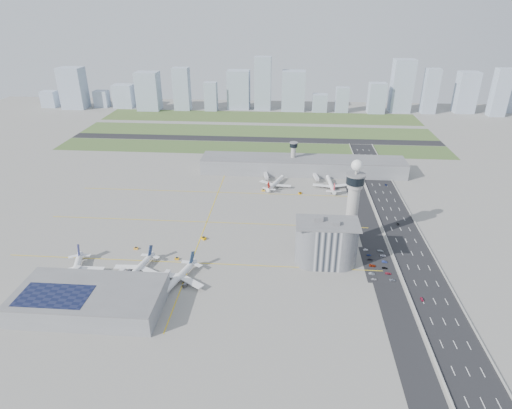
# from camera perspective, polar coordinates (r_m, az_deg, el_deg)

# --- Properties ---
(ground) EXTENTS (1000.00, 1000.00, 0.00)m
(ground) POSITION_cam_1_polar(r_m,az_deg,el_deg) (319.78, -0.48, -5.13)
(ground) COLOR gray
(grass_strip_0) EXTENTS (480.00, 50.00, 0.08)m
(grass_strip_0) POSITION_cam_1_polar(r_m,az_deg,el_deg) (526.74, -0.59, 7.53)
(grass_strip_0) COLOR #45612E
(grass_strip_0) RESTS_ON ground
(grass_strip_1) EXTENTS (480.00, 60.00, 0.08)m
(grass_strip_1) POSITION_cam_1_polar(r_m,az_deg,el_deg) (598.26, 0.03, 9.75)
(grass_strip_1) COLOR #405E2C
(grass_strip_1) RESTS_ON ground
(grass_strip_2) EXTENTS (480.00, 70.00, 0.08)m
(grass_strip_2) POSITION_cam_1_polar(r_m,az_deg,el_deg) (675.37, 0.56, 11.60)
(grass_strip_2) COLOR #445A2A
(grass_strip_2) RESTS_ON ground
(runway) EXTENTS (480.00, 22.00, 0.10)m
(runway) POSITION_cam_1_polar(r_m,az_deg,el_deg) (561.90, -0.27, 8.70)
(runway) COLOR black
(runway) RESTS_ON ground
(highway) EXTENTS (28.00, 500.00, 0.10)m
(highway) POSITION_cam_1_polar(r_m,az_deg,el_deg) (331.69, 19.83, -5.60)
(highway) COLOR black
(highway) RESTS_ON ground
(barrier_left) EXTENTS (0.60, 500.00, 1.20)m
(barrier_left) POSITION_cam_1_polar(r_m,az_deg,el_deg) (327.83, 17.48, -5.50)
(barrier_left) COLOR #9E9E99
(barrier_left) RESTS_ON ground
(barrier_right) EXTENTS (0.60, 500.00, 1.20)m
(barrier_right) POSITION_cam_1_polar(r_m,az_deg,el_deg) (335.54, 22.15, -5.53)
(barrier_right) COLOR #9E9E99
(barrier_right) RESTS_ON ground
(landside_road) EXTENTS (18.00, 260.00, 0.08)m
(landside_road) POSITION_cam_1_polar(r_m,az_deg,el_deg) (317.33, 15.88, -6.49)
(landside_road) COLOR black
(landside_road) RESTS_ON ground
(parking_lot) EXTENTS (20.00, 44.00, 0.10)m
(parking_lot) POSITION_cam_1_polar(r_m,az_deg,el_deg) (307.00, 15.91, -7.66)
(parking_lot) COLOR black
(parking_lot) RESTS_ON ground
(taxiway_line_h_0) EXTENTS (260.00, 0.60, 0.01)m
(taxiway_line_h_0) POSITION_cam_1_polar(r_m,az_deg,el_deg) (300.36, -8.67, -7.69)
(taxiway_line_h_0) COLOR yellow
(taxiway_line_h_0) RESTS_ON ground
(taxiway_line_h_1) EXTENTS (260.00, 0.60, 0.01)m
(taxiway_line_h_1) POSITION_cam_1_polar(r_m,az_deg,el_deg) (350.83, -6.60, -2.35)
(taxiway_line_h_1) COLOR yellow
(taxiway_line_h_1) RESTS_ON ground
(taxiway_line_h_2) EXTENTS (260.00, 0.60, 0.01)m
(taxiway_line_h_2) POSITION_cam_1_polar(r_m,az_deg,el_deg) (403.91, -5.07, 1.63)
(taxiway_line_h_2) COLOR yellow
(taxiway_line_h_2) RESTS_ON ground
(taxiway_line_v) EXTENTS (0.60, 260.00, 0.01)m
(taxiway_line_v) POSITION_cam_1_polar(r_m,az_deg,el_deg) (350.83, -6.60, -2.35)
(taxiway_line_v) COLOR yellow
(taxiway_line_v) RESTS_ON ground
(control_tower) EXTENTS (14.00, 14.00, 64.50)m
(control_tower) POSITION_cam_1_polar(r_m,az_deg,el_deg) (313.45, 12.85, 0.74)
(control_tower) COLOR #ADAAA5
(control_tower) RESTS_ON ground
(secondary_tower) EXTENTS (8.60, 8.60, 31.90)m
(secondary_tower) POSITION_cam_1_polar(r_m,az_deg,el_deg) (447.89, 4.99, 6.66)
(secondary_tower) COLOR #ADAAA5
(secondary_tower) RESTS_ON ground
(admin_building) EXTENTS (42.00, 24.00, 33.50)m
(admin_building) POSITION_cam_1_polar(r_m,az_deg,el_deg) (293.54, 9.35, -5.08)
(admin_building) COLOR #B2B2B7
(admin_building) RESTS_ON ground
(terminal_pier) EXTENTS (210.00, 32.00, 15.80)m
(terminal_pier) POSITION_cam_1_polar(r_m,az_deg,el_deg) (449.90, 6.22, 5.22)
(terminal_pier) COLOR gray
(terminal_pier) RESTS_ON ground
(near_terminal) EXTENTS (84.00, 42.00, 13.00)m
(near_terminal) POSITION_cam_1_polar(r_m,az_deg,el_deg) (271.90, -21.31, -11.72)
(near_terminal) COLOR gray
(near_terminal) RESTS_ON ground
(airplane_near_a) EXTENTS (47.38, 51.76, 12.08)m
(airplane_near_a) POSITION_cam_1_polar(r_m,az_deg,el_deg) (305.00, -23.03, -7.77)
(airplane_near_a) COLOR white
(airplane_near_a) RESTS_ON ground
(airplane_near_b) EXTENTS (42.78, 47.27, 11.31)m
(airplane_near_b) POSITION_cam_1_polar(r_m,az_deg,el_deg) (293.56, -15.63, -7.99)
(airplane_near_b) COLOR white
(airplane_near_b) RESTS_ON ground
(airplane_near_c) EXTENTS (49.53, 53.71, 12.35)m
(airplane_near_c) POSITION_cam_1_polar(r_m,az_deg,el_deg) (278.30, -10.55, -9.30)
(airplane_near_c) COLOR white
(airplane_near_c) RESTS_ON ground
(airplane_far_a) EXTENTS (44.05, 47.48, 10.79)m
(airplane_far_a) POSITION_cam_1_polar(r_m,az_deg,el_deg) (414.72, 2.62, 3.17)
(airplane_far_a) COLOR white
(airplane_far_a) RESTS_ON ground
(airplane_far_b) EXTENTS (38.03, 43.73, 11.53)m
(airplane_far_b) POSITION_cam_1_polar(r_m,az_deg,el_deg) (417.22, 9.95, 3.00)
(airplane_far_b) COLOR white
(airplane_far_b) RESTS_ON ground
(jet_bridge_near_0) EXTENTS (5.39, 14.31, 5.70)m
(jet_bridge_near_0) POSITION_cam_1_polar(r_m,az_deg,el_deg) (299.61, -23.95, -9.33)
(jet_bridge_near_0) COLOR silver
(jet_bridge_near_0) RESTS_ON ground
(jet_bridge_near_1) EXTENTS (5.39, 14.31, 5.70)m
(jet_bridge_near_1) POSITION_cam_1_polar(r_m,az_deg,el_deg) (287.17, -18.57, -9.94)
(jet_bridge_near_1) COLOR silver
(jet_bridge_near_1) RESTS_ON ground
(jet_bridge_near_2) EXTENTS (5.39, 14.31, 5.70)m
(jet_bridge_near_2) POSITION_cam_1_polar(r_m,az_deg,el_deg) (277.42, -12.75, -10.50)
(jet_bridge_near_2) COLOR silver
(jet_bridge_near_2) RESTS_ON ground
(jet_bridge_far_0) EXTENTS (5.39, 14.31, 5.70)m
(jet_bridge_far_0) POSITION_cam_1_polar(r_m,az_deg,el_deg) (437.00, 1.24, 4.04)
(jet_bridge_far_0) COLOR silver
(jet_bridge_far_0) RESTS_ON ground
(jet_bridge_far_1) EXTENTS (5.39, 14.31, 5.70)m
(jet_bridge_far_1) POSITION_cam_1_polar(r_m,az_deg,el_deg) (437.38, 7.81, 3.82)
(jet_bridge_far_1) COLOR silver
(jet_bridge_far_1) RESTS_ON ground
(tug_0) EXTENTS (3.64, 3.56, 1.76)m
(tug_0) POSITION_cam_1_polar(r_m,az_deg,el_deg) (313.81, -22.84, -7.87)
(tug_0) COLOR yellow
(tug_0) RESTS_ON ground
(tug_1) EXTENTS (2.98, 2.06, 1.73)m
(tug_1) POSITION_cam_1_polar(r_m,az_deg,el_deg) (323.57, -15.72, -5.63)
(tug_1) COLOR orange
(tug_1) RESTS_ON ground
(tug_2) EXTENTS (2.98, 2.10, 1.70)m
(tug_2) POSITION_cam_1_polar(r_m,az_deg,el_deg) (305.06, -10.50, -7.09)
(tug_2) COLOR orange
(tug_2) RESTS_ON ground
(tug_3) EXTENTS (4.44, 4.28, 2.13)m
(tug_3) POSITION_cam_1_polar(r_m,az_deg,el_deg) (326.19, -6.99, -4.46)
(tug_3) COLOR #E39D00
(tug_3) RESTS_ON ground
(tug_4) EXTENTS (3.52, 2.65, 1.89)m
(tug_4) POSITION_cam_1_polar(r_m,az_deg,el_deg) (404.68, 0.98, 1.93)
(tug_4) COLOR yellow
(tug_4) RESTS_ON ground
(tug_5) EXTENTS (3.82, 3.69, 1.84)m
(tug_5) POSITION_cam_1_polar(r_m,az_deg,el_deg) (401.01, 5.89, 1.55)
(tug_5) COLOR orange
(tug_5) RESTS_ON ground
(car_lot_0) EXTENTS (3.92, 2.00, 1.28)m
(car_lot_0) POSITION_cam_1_polar(r_m,az_deg,el_deg) (290.36, 15.45, -9.57)
(car_lot_0) COLOR #B9B9C0
(car_lot_0) RESTS_ON ground
(car_lot_1) EXTENTS (3.96, 1.50, 1.29)m
(car_lot_1) POSITION_cam_1_polar(r_m,az_deg,el_deg) (295.23, 15.17, -8.88)
(car_lot_1) COLOR gray
(car_lot_1) RESTS_ON ground
(car_lot_2) EXTENTS (4.79, 2.66, 1.27)m
(car_lot_2) POSITION_cam_1_polar(r_m,az_deg,el_deg) (303.56, 15.25, -7.85)
(car_lot_2) COLOR #982409
(car_lot_2) RESTS_ON ground
(car_lot_3) EXTENTS (3.91, 1.74, 1.11)m
(car_lot_3) POSITION_cam_1_polar(r_m,az_deg,el_deg) (310.11, 14.96, -7.06)
(car_lot_3) COLOR black
(car_lot_3) RESTS_ON ground
(car_lot_4) EXTENTS (3.39, 1.63, 1.12)m
(car_lot_4) POSITION_cam_1_polar(r_m,az_deg,el_deg) (314.72, 14.82, -6.52)
(car_lot_4) COLOR navy
(car_lot_4) RESTS_ON ground
(car_lot_5) EXTENTS (3.61, 1.77, 1.14)m
(car_lot_5) POSITION_cam_1_polar(r_m,az_deg,el_deg) (320.25, 14.42, -5.87)
(car_lot_5) COLOR silver
(car_lot_5) RESTS_ON ground
(car_lot_6) EXTENTS (4.08, 1.99, 1.12)m
(car_lot_6) POSITION_cam_1_polar(r_m,az_deg,el_deg) (293.09, 17.75, -9.56)
(car_lot_6) COLOR gray
(car_lot_6) RESTS_ON ground
(car_lot_7) EXTENTS (4.20, 2.03, 1.18)m
(car_lot_7) POSITION_cam_1_polar(r_m,az_deg,el_deg) (298.57, 17.22, -8.76)
(car_lot_7) COLOR maroon
(car_lot_7) RESTS_ON ground
(car_lot_8) EXTENTS (3.78, 1.90, 1.23)m
(car_lot_8) POSITION_cam_1_polar(r_m,az_deg,el_deg) (303.44, 16.80, -8.09)
(car_lot_8) COLOR black
(car_lot_8) RESTS_ON ground
(car_lot_9) EXTENTS (3.79, 1.82, 1.20)m
(car_lot_9) POSITION_cam_1_polar(r_m,az_deg,el_deg) (310.00, 16.76, -7.31)
(car_lot_9) COLOR navy
(car_lot_9) RESTS_ON ground
(car_lot_10) EXTENTS (4.11, 1.92, 1.14)m
(car_lot_10) POSITION_cam_1_polar(r_m,az_deg,el_deg) (316.58, 16.59, -6.56)
(car_lot_10) COLOR white
(car_lot_10) RESTS_ON ground
(car_lot_11) EXTENTS (4.30, 2.04, 1.21)m
(car_lot_11) POSITION_cam_1_polar(r_m,az_deg,el_deg) (321.70, 16.27, -5.95)
(car_lot_11) COLOR #9EA6B0
(car_lot_11) RESTS_ON ground
(car_hw_0) EXTENTS (1.67, 3.72, 1.24)m
(car_hw_0) POSITION_cam_1_polar(r_m,az_deg,el_deg) (282.04, 21.27, -11.70)
(car_hw_0) COLOR #A31E40
(car_hw_0) RESTS_ON ground
(car_hw_1) EXTENTS (1.35, 3.83, 1.26)m
(car_hw_1) POSITION_cam_1_polar(r_m,az_deg,el_deg) (363.24, 18.39, -2.45)
(car_hw_1) COLOR black
(car_hw_1) RESTS_ON ground
(car_hw_2) EXTENTS (1.89, 3.98, 1.10)m
(car_hw_2) POSITION_cam_1_polar(r_m,az_deg,el_deg) (436.54, 16.95, 2.53)
(car_hw_2) COLOR #151E49
(car_hw_2) RESTS_ON ground
(car_hw_4) EXTENTS (1.99, 3.76, 1.22)m
(car_hw_4) POSITION_cam_1_polar(r_m,az_deg,el_deg) (488.97, 14.22, 5.35)
(car_hw_4) COLOR #949598
(car_hw_4) RESTS_ON ground
(skyline_bldg_0) EXTENTS (24.05, 19.24, 26.50)m
(skyline_bldg_0) POSITION_cam_1_polar(r_m,az_deg,el_deg) (817.02, -25.80, 12.55)
(skyline_bldg_0) COLOR #9EADC1
(skyline_bldg_0) RESTS_ON ground
(skyline_bldg_1) EXTENTS (37.63, 30.10, 65.60)m
(skyline_bldg_1) POSITION_cam_1_polar(r_m,az_deg,el_deg) (788.13, -23.19, 14.08)
(skyline_bldg_1) COLOR #9EADC1
(skyline_bldg_1) RESTS_ON ground
(skyline_bldg_2) EXTENTS (22.81, 18.25, 26.79)m
(skyline_bldg_2) POSITION_cam_1_polar(r_m,az_deg,el_deg) (785.71, -19.88, 13.12)
(skyline_bldg_2) COLOR #9EADC1
(skyline_bldg_2) RESTS_ON ground
(skyline_bldg_3) EXTENTS (32.30, 25.84, 36.93)m
(skyline_bldg_3) POSITION_cam_1_polar(r_m,az_deg,el_deg) (771.14, -17.20, 13.67)
(skyline_bldg_3) COLOR #9EADC1
(skyline_bldg_3) RESTS_ON ground
(skyline_bldg_4) EXTENTS (35.81, 28.65, 60.36)m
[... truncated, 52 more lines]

